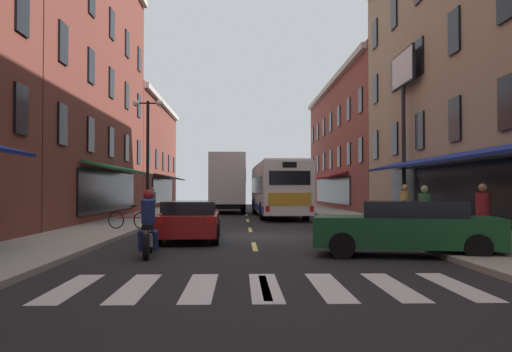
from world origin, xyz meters
TOP-DOWN VIEW (x-y plane):
  - ground_plane at (0.00, 0.00)m, footprint 34.80×80.00m
  - lane_centre_dashes at (0.00, -0.25)m, footprint 0.14×73.90m
  - crosswalk_near at (0.00, -10.00)m, footprint 7.10×2.80m
  - sidewalk_left at (-5.90, 0.00)m, footprint 3.00×80.00m
  - sidewalk_right at (5.90, 0.00)m, footprint 3.00×80.00m
  - billboard_sign at (7.05, 5.13)m, footprint 0.40×3.10m
  - transit_bus at (1.88, 13.53)m, footprint 2.88×12.37m
  - box_truck at (-1.30, 18.85)m, footprint 2.58×7.53m
  - sedan_near at (-2.04, -1.70)m, footprint 2.00×4.31m
  - sedan_mid at (-1.37, 28.12)m, footprint 2.02×4.37m
  - sedan_far at (3.76, -5.87)m, footprint 4.76×2.66m
  - motorcycle_rider at (-2.71, -5.71)m, footprint 0.64×2.07m
  - bicycle_near at (-4.72, 1.81)m, footprint 1.68×0.54m
  - pedestrian_near at (-5.22, 10.46)m, footprint 0.53×0.43m
  - pedestrian_mid at (5.82, 0.99)m, footprint 0.36×0.36m
  - pedestrian_far at (4.99, -3.60)m, footprint 0.36×0.36m
  - pedestrian_rear at (6.02, -5.12)m, footprint 0.36×0.36m
  - street_lamp_twin at (-4.73, 6.09)m, footprint 1.42×0.32m

SIDE VIEW (x-z plane):
  - ground_plane at x=0.00m, z-range -0.10..0.00m
  - lane_centre_dashes at x=0.00m, z-range 0.00..0.01m
  - crosswalk_near at x=0.00m, z-range 0.00..0.01m
  - sidewalk_left at x=-5.90m, z-range 0.00..0.14m
  - sidewalk_right at x=5.90m, z-range 0.00..0.14m
  - bicycle_near at x=-4.72m, z-range 0.05..0.96m
  - sedan_near at x=-2.04m, z-range 0.03..1.31m
  - sedan_mid at x=-1.37m, z-range 0.01..1.38m
  - motorcycle_rider at x=-2.71m, z-range -0.12..1.54m
  - sedan_far at x=3.76m, z-range 0.02..1.40m
  - pedestrian_far at x=4.99m, z-range 0.16..1.80m
  - pedestrian_near at x=-5.22m, z-range 0.18..1.80m
  - pedestrian_rear at x=6.02m, z-range 0.16..1.84m
  - pedestrian_mid at x=5.82m, z-range 0.16..1.87m
  - transit_bus at x=1.88m, z-range 0.08..3.32m
  - box_truck at x=-1.30m, z-range 0.05..4.12m
  - street_lamp_twin at x=-4.73m, z-range 0.44..6.16m
  - billboard_sign at x=7.05m, z-range 2.28..10.12m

